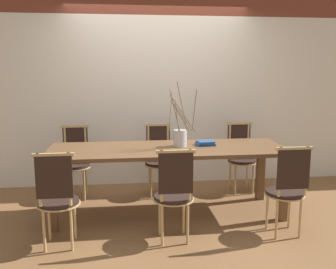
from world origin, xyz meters
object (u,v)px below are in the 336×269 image
(vase_centerpiece, at_px, (180,137))
(chair_near_center, at_px, (287,188))
(chair_far_center, at_px, (241,155))
(book_stack, at_px, (205,143))
(dining_table, at_px, (168,156))

(vase_centerpiece, bearing_deg, chair_near_center, -39.12)
(chair_far_center, distance_m, book_stack, 0.95)
(dining_table, distance_m, book_stack, 0.47)
(chair_far_center, bearing_deg, chair_near_center, 90.29)
(book_stack, bearing_deg, vase_centerpiece, -174.67)
(chair_near_center, bearing_deg, book_stack, 129.03)
(vase_centerpiece, relative_size, book_stack, 3.34)
(chair_near_center, height_order, chair_far_center, same)
(chair_near_center, bearing_deg, dining_table, 146.69)
(chair_far_center, xyz_separation_m, vase_centerpiece, (-0.94, -0.67, 0.39))
(dining_table, xyz_separation_m, chair_far_center, (1.08, 0.72, -0.18))
(dining_table, xyz_separation_m, chair_near_center, (1.09, -0.72, -0.18))
(chair_near_center, distance_m, chair_far_center, 1.44)
(dining_table, distance_m, chair_far_center, 1.31)
(dining_table, relative_size, chair_far_center, 2.86)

